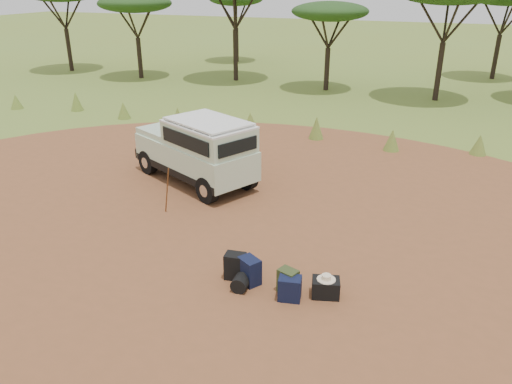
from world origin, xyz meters
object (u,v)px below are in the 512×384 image
at_px(backpack_olive, 288,281).
at_px(duffel_navy, 290,288).
at_px(backpack_navy, 250,271).
at_px(hard_case, 326,288).
at_px(walking_staff, 167,190).
at_px(backpack_black, 235,266).
at_px(safari_vehicle, 197,151).

height_order(backpack_olive, duffel_navy, backpack_olive).
height_order(backpack_navy, duffel_navy, backpack_navy).
bearing_deg(hard_case, backpack_navy, 168.73).
bearing_deg(walking_staff, duffel_navy, -94.84).
bearing_deg(hard_case, backpack_olive, 176.32).
bearing_deg(duffel_navy, walking_staff, 138.46).
relative_size(backpack_black, backpack_olive, 1.10).
bearing_deg(safari_vehicle, backpack_navy, -26.03).
xyz_separation_m(backpack_olive, duffel_navy, (0.11, -0.21, -0.02)).
bearing_deg(backpack_olive, backpack_black, -164.88).
xyz_separation_m(safari_vehicle, backpack_black, (3.29, -4.58, -0.73)).
bearing_deg(duffel_navy, safari_vehicle, 122.38).
xyz_separation_m(backpack_black, backpack_navy, (0.36, -0.06, 0.00)).
bearing_deg(backpack_black, hard_case, -5.49).
height_order(backpack_black, backpack_navy, backpack_navy).
bearing_deg(hard_case, backpack_black, 166.09).
height_order(safari_vehicle, backpack_black, safari_vehicle).
bearing_deg(hard_case, walking_staff, 140.32).
distance_m(backpack_olive, hard_case, 0.77).
bearing_deg(duffel_navy, backpack_olive, 107.00).
xyz_separation_m(safari_vehicle, walking_staff, (0.30, -2.34, -0.34)).
height_order(duffel_navy, hard_case, duffel_navy).
distance_m(walking_staff, hard_case, 5.42).
relative_size(safari_vehicle, backpack_navy, 7.91).
distance_m(walking_staff, backpack_olive, 4.82).
xyz_separation_m(safari_vehicle, hard_case, (5.25, -4.52, -0.83)).
bearing_deg(hard_case, duffel_navy, -166.03).
distance_m(backpack_black, duffel_navy, 1.35).
bearing_deg(duffel_navy, backpack_black, 156.27).
bearing_deg(backpack_olive, duffel_navy, -42.50).
distance_m(walking_staff, duffel_navy, 5.02).
bearing_deg(backpack_olive, hard_case, 31.78).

